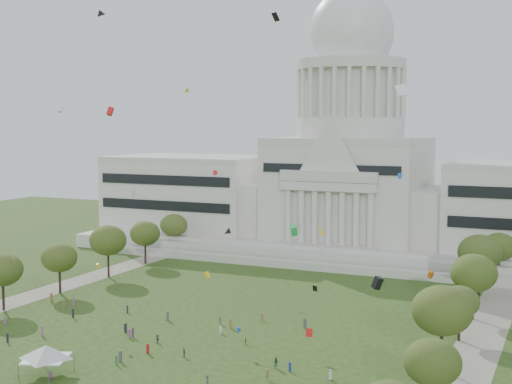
{
  "coord_description": "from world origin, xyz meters",
  "views": [
    {
      "loc": [
        62.2,
        -93.25,
        38.68
      ],
      "look_at": [
        0.0,
        45.0,
        24.0
      ],
      "focal_mm": 50.0,
      "sensor_mm": 36.0,
      "label": 1
    }
  ],
  "objects": [
    {
      "name": "person_9",
      "position": [
        20.94,
        2.68,
        0.87
      ],
      "size": [
        1.14,
        1.24,
        1.74
      ],
      "primitive_type": "imported",
      "rotation": [
        0.0,
        0.0,
        0.91
      ],
      "color": "olive",
      "rests_on": "ground"
    },
    {
      "name": "distant_crowd",
      "position": [
        -14.9,
        14.99,
        0.88
      ],
      "size": [
        63.77,
        36.73,
        1.95
      ],
      "color": "#994C8C",
      "rests_on": "ground"
    },
    {
      "name": "person_0",
      "position": [
        29.69,
        6.48,
        0.84
      ],
      "size": [
        0.96,
        0.95,
        1.68
      ],
      "primitive_type": "imported",
      "rotation": [
        0.0,
        0.0,
        5.52
      ],
      "color": "silver",
      "rests_on": "ground"
    },
    {
      "name": "event_tent",
      "position": [
        -10.76,
        -9.61,
        3.8
      ],
      "size": [
        11.3,
        11.3,
        4.9
      ],
      "color": "#4C4C4C",
      "rests_on": "ground"
    },
    {
      "name": "row_tree_r_4",
      "position": [
        44.76,
        50.04,
        9.29
      ],
      "size": [
        9.19,
        9.19,
        13.06
      ],
      "color": "black",
      "rests_on": "ground"
    },
    {
      "name": "row_tree_l_5",
      "position": [
        -45.22,
        71.01,
        8.42
      ],
      "size": [
        8.33,
        8.33,
        11.85
      ],
      "color": "black",
      "rests_on": "ground"
    },
    {
      "name": "row_tree_r_1",
      "position": [
        46.22,
        -1.75,
        7.66
      ],
      "size": [
        7.58,
        7.58,
        10.78
      ],
      "color": "black",
      "rests_on": "ground"
    },
    {
      "name": "row_tree_r_3",
      "position": [
        44.4,
        34.48,
        7.08
      ],
      "size": [
        7.01,
        7.01,
        9.98
      ],
      "color": "black",
      "rests_on": "ground"
    },
    {
      "name": "path_right",
      "position": [
        48.0,
        30.0,
        0.02
      ],
      "size": [
        8.0,
        160.0,
        0.04
      ],
      "primitive_type": "cube",
      "color": "gray",
      "rests_on": "ground"
    },
    {
      "name": "person_8",
      "position": [
        -9.79,
        12.36,
        0.88
      ],
      "size": [
        0.94,
        0.69,
        1.75
      ],
      "primitive_type": "imported",
      "rotation": [
        0.0,
        0.0,
        2.94
      ],
      "color": "#994C8C",
      "rests_on": "ground"
    },
    {
      "name": "row_tree_r_6",
      "position": [
        45.96,
        88.13,
        8.51
      ],
      "size": [
        8.42,
        8.42,
        11.97
      ],
      "color": "black",
      "rests_on": "ground"
    },
    {
      "name": "person_5",
      "position": [
        -3.89,
        11.26,
        0.79
      ],
      "size": [
        1.43,
        1.44,
        1.57
      ],
      "primitive_type": "imported",
      "rotation": [
        0.0,
        0.0,
        2.35
      ],
      "color": "#4C4C51",
      "rests_on": "ground"
    },
    {
      "name": "row_tree_r_2",
      "position": [
        44.17,
        17.44,
        9.66
      ],
      "size": [
        9.55,
        9.55,
        13.58
      ],
      "color": "black",
      "rests_on": "ground"
    },
    {
      "name": "path_left",
      "position": [
        -48.0,
        30.0,
        0.02
      ],
      "size": [
        8.0,
        160.0,
        0.04
      ],
      "primitive_type": "cube",
      "color": "gray",
      "rests_on": "ground"
    },
    {
      "name": "person_10",
      "position": [
        10.76,
        16.69,
        0.69
      ],
      "size": [
        0.67,
        0.9,
        1.38
      ],
      "primitive_type": "imported",
      "rotation": [
        0.0,
        0.0,
        1.88
      ],
      "color": "olive",
      "rests_on": "ground"
    },
    {
      "name": "row_tree_l_2",
      "position": [
        -45.04,
        17.3,
        8.51
      ],
      "size": [
        8.42,
        8.42,
        11.97
      ],
      "color": "black",
      "rests_on": "ground"
    },
    {
      "name": "person_4",
      "position": [
        4.19,
        6.61,
        0.79
      ],
      "size": [
        0.7,
        1.01,
        1.57
      ],
      "primitive_type": "imported",
      "rotation": [
        0.0,
        0.0,
        4.94
      ],
      "color": "#4C4C51",
      "rests_on": "ground"
    },
    {
      "name": "kite_swarm",
      "position": [
        -0.48,
        9.03,
        29.73
      ],
      "size": [
        87.06,
        101.82,
        61.66
      ],
      "color": "blue",
      "rests_on": "ground"
    },
    {
      "name": "row_tree_l_4",
      "position": [
        -44.08,
        52.42,
        9.39
      ],
      "size": [
        9.29,
        9.29,
        13.21
      ],
      "color": "black",
      "rests_on": "ground"
    },
    {
      "name": "capitol",
      "position": [
        0.0,
        113.59,
        22.3
      ],
      "size": [
        160.0,
        64.5,
        91.3
      ],
      "color": "#BBBAAF",
      "rests_on": "ground"
    },
    {
      "name": "person_7",
      "position": [
        -8.67,
        -11.09,
        0.77
      ],
      "size": [
        0.66,
        0.57,
        1.53
      ],
      "primitive_type": "imported",
      "rotation": [
        0.0,
        0.0,
        3.49
      ],
      "color": "#994C8C",
      "rests_on": "ground"
    },
    {
      "name": "row_tree_l_6",
      "position": [
        -46.87,
        89.14,
        8.27
      ],
      "size": [
        8.19,
        8.19,
        11.64
      ],
      "color": "black",
      "rests_on": "ground"
    },
    {
      "name": "row_tree_r_5",
      "position": [
        43.49,
        70.19,
        9.93
      ],
      "size": [
        9.82,
        9.82,
        13.96
      ],
      "color": "black",
      "rests_on": "ground"
    },
    {
      "name": "person_3",
      "position": [
        13.93,
        -3.57,
        0.91
      ],
      "size": [
        0.87,
        1.28,
        1.81
      ],
      "primitive_type": "imported",
      "rotation": [
        0.0,
        0.0,
        4.96
      ],
      "color": "#4C4C51",
      "rests_on": "ground"
    },
    {
      "name": "person_2",
      "position": [
        20.27,
        7.71,
        0.93
      ],
      "size": [
        1.02,
        0.79,
        1.85
      ],
      "primitive_type": "imported",
      "rotation": [
        0.0,
        0.0,
        0.29
      ],
      "color": "#33723F",
      "rests_on": "ground"
    },
    {
      "name": "row_tree_l_3",
      "position": [
        -44.09,
        33.92,
        8.21
      ],
      "size": [
        8.12,
        8.12,
        11.55
      ],
      "color": "black",
      "rests_on": "ground"
    },
    {
      "name": "ground",
      "position": [
        0.0,
        0.0,
        0.0
      ],
      "size": [
        400.0,
        400.0,
        0.0
      ],
      "primitive_type": "plane",
      "color": "#2A4415",
      "rests_on": "ground"
    }
  ]
}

